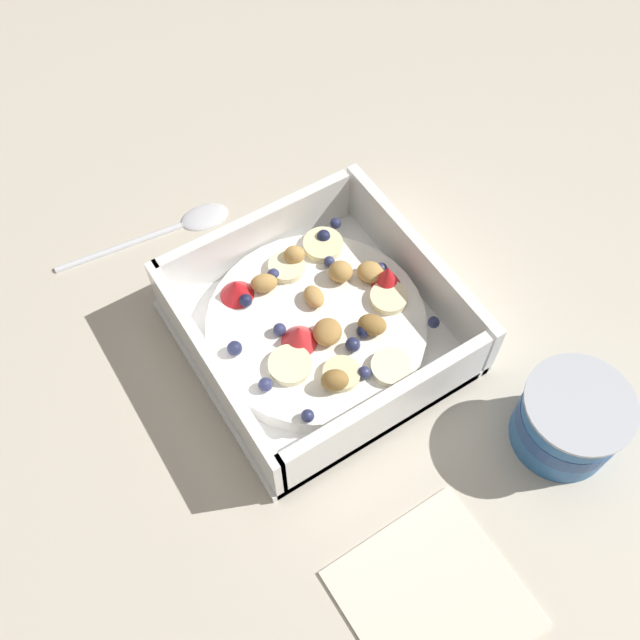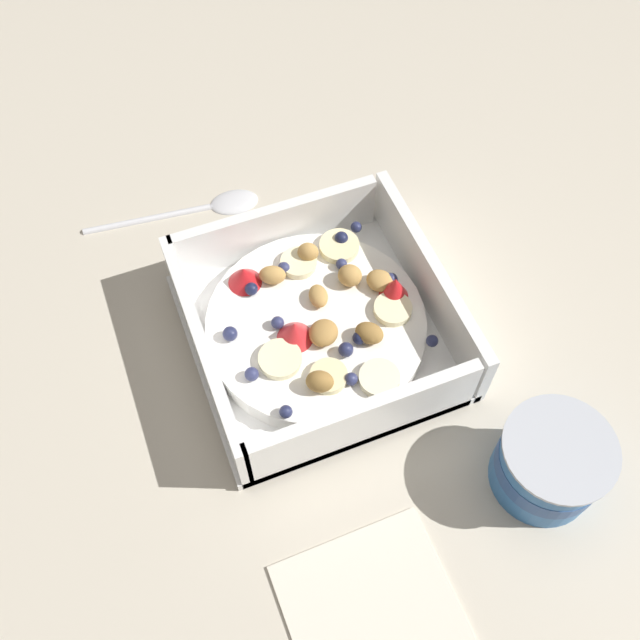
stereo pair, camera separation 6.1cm
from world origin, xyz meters
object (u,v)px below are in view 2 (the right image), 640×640
object	(u,v)px
fruit_bowl	(320,324)
spoon	(207,205)
folded_napkin	(374,615)
yogurt_cup	(550,463)

from	to	relation	value
fruit_bowl	spoon	distance (m)	0.19
folded_napkin	fruit_bowl	bearing A→B (deg)	167.99
fruit_bowl	yogurt_cup	distance (m)	0.22
yogurt_cup	spoon	bearing A→B (deg)	-155.70
yogurt_cup	fruit_bowl	bearing A→B (deg)	-148.05
fruit_bowl	folded_napkin	bearing A→B (deg)	-12.01
spoon	folded_napkin	world-z (taller)	spoon
spoon	folded_napkin	bearing A→B (deg)	0.12
spoon	fruit_bowl	bearing A→B (deg)	15.44
yogurt_cup	folded_napkin	world-z (taller)	yogurt_cup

